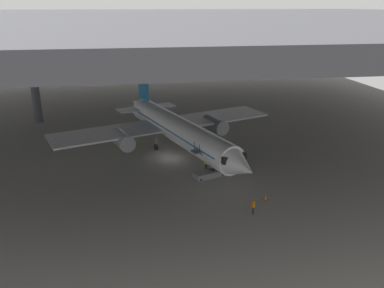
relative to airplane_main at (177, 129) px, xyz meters
name	(u,v)px	position (x,y,z in m)	size (l,w,h in m)	color
ground_plane	(174,157)	(-0.72, -2.23, -3.33)	(110.00, 110.00, 0.00)	gray
hangar_structure	(161,18)	(-0.77, 11.52, 14.25)	(121.00, 99.00, 18.21)	#4C4F54
airplane_main	(177,129)	(0.00, 0.00, 0.00)	(33.05, 33.30, 10.83)	white
boarding_stairs	(208,171)	(2.63, -9.18, -2.61)	(4.30, 2.66, 4.53)	slate
crew_worker_near_nose	(253,206)	(5.12, -18.70, -2.41)	(0.23, 0.55, 1.62)	#232838
crew_worker_by_stairs	(206,163)	(2.72, -7.36, -2.36)	(0.45, 0.40, 1.70)	#232838
traffic_cone_orange	(266,197)	(7.42, -15.99, -3.04)	(0.36, 0.36, 0.60)	black
baggage_tug	(127,143)	(-6.85, 3.00, -2.81)	(1.35, 2.24, 0.90)	yellow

